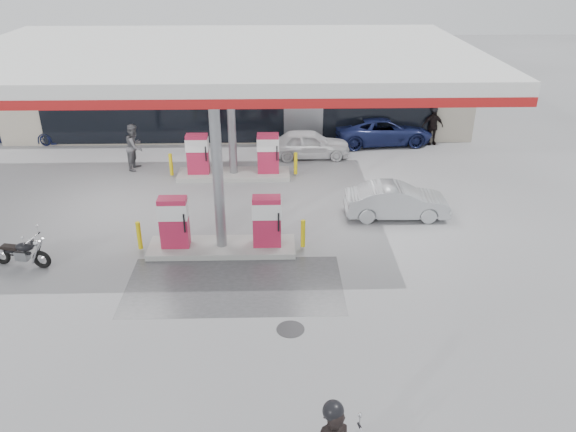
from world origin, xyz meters
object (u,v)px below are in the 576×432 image
sedan_white (309,144)px  hatchback_silver (397,201)px  pump_island_far (233,160)px  pump_island_near (221,230)px  attendant (135,147)px  biker_walking (433,126)px  parked_car_left (29,129)px  parked_motorcycle (22,253)px  parked_car_right (383,130)px

sedan_white → hatchback_silver: size_ratio=1.00×
hatchback_silver → pump_island_far: bearing=57.7°
pump_island_near → sedan_white: size_ratio=1.44×
attendant → biker_walking: attendant is taller
pump_island_far → parked_car_left: pump_island_far is taller
biker_walking → parked_car_left: bearing=171.9°
parked_motorcycle → sedan_white: (8.92, 9.00, 0.18)m
hatchback_silver → parked_car_left: (-15.82, 8.68, -0.04)m
pump_island_near → biker_walking: pump_island_near is taller
hatchback_silver → sedan_white: bearing=24.7°
pump_island_near → hatchback_silver: (5.82, 2.20, -0.13)m
pump_island_near → hatchback_silver: 6.23m
pump_island_near → attendant: (-4.11, 7.00, 0.25)m
parked_car_left → hatchback_silver: bearing=-107.4°
attendant → biker_walking: bearing=-67.8°
attendant → parked_car_right: bearing=-64.4°
pump_island_near → sedan_white: bearing=68.9°
sedan_white → attendant: size_ratio=1.86×
parked_car_left → biker_walking: 19.03m
hatchback_silver → parked_car_right: bearing=-6.0°
parked_car_right → parked_motorcycle: bearing=125.1°
hatchback_silver → biker_walking: size_ratio=2.07×
parked_motorcycle → sedan_white: size_ratio=0.52×
hatchback_silver → attendant: bearing=65.0°
sedan_white → biker_walking: 6.06m
hatchback_silver → parked_car_left: hatchback_silver is taller
parked_motorcycle → hatchback_silver: (11.58, 3.00, 0.16)m
attendant → hatchback_silver: (9.93, -4.80, -0.37)m
parked_car_left → parked_car_right: parked_car_right is taller
sedan_white → attendant: 7.38m
pump_island_far → attendant: 4.24m
pump_island_near → parked_car_left: 14.78m
pump_island_far → parked_motorcycle: 8.91m
pump_island_near → parked_car_right: (6.76, 10.00, -0.08)m
hatchback_silver → biker_walking: 8.24m
pump_island_near → parked_car_left: pump_island_near is taller
parked_car_left → pump_island_near: bearing=-126.1°
pump_island_far → biker_walking: (9.00, 3.80, 0.15)m
pump_island_near → sedan_white: 8.79m
sedan_white → parked_car_right: parked_car_right is taller
parked_car_right → hatchback_silver: bearing=167.4°
pump_island_near → attendant: size_ratio=2.68×
attendant → parked_car_left: attendant is taller
pump_island_far → biker_walking: size_ratio=3.00×
pump_island_near → biker_walking: size_ratio=3.00×
pump_island_near → sedan_white: (3.16, 8.20, -0.10)m
parked_motorcycle → parked_car_right: (12.51, 10.80, 0.21)m
pump_island_far → attendant: bearing=166.3°
pump_island_far → attendant: size_ratio=2.68×
parked_car_right → biker_walking: bearing=-100.8°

